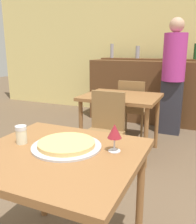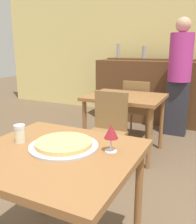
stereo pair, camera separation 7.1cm
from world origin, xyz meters
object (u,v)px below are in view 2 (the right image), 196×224
at_px(chair_far_side_front, 107,127).
at_px(wine_glass, 111,132).
at_px(pizza_tray, 64,144).
at_px(person_standing, 179,74).
at_px(cheese_shaker, 20,134).
at_px(chair_far_side_back, 138,106).

relative_size(chair_far_side_front, wine_glass, 5.51).
bearing_deg(wine_glass, pizza_tray, -167.38).
xyz_separation_m(person_standing, wine_glass, (0.04, -2.70, -0.07)).
relative_size(chair_far_side_front, person_standing, 0.50).
xyz_separation_m(cheese_shaker, person_standing, (0.52, 2.81, 0.13)).
distance_m(cheese_shaker, person_standing, 2.86).
bearing_deg(pizza_tray, wine_glass, 12.62).
bearing_deg(chair_far_side_front, chair_far_side_back, 90.00).
xyz_separation_m(cheese_shaker, wine_glass, (0.56, 0.11, 0.06)).
distance_m(pizza_tray, cheese_shaker, 0.29).
bearing_deg(person_standing, pizza_tray, -94.86).
bearing_deg(person_standing, chair_far_side_front, -107.35).
bearing_deg(wine_glass, person_standing, 90.82).
height_order(pizza_tray, cheese_shaker, cheese_shaker).
relative_size(pizza_tray, wine_glass, 2.56).
bearing_deg(cheese_shaker, wine_glass, 11.69).
distance_m(chair_far_side_back, person_standing, 0.81).
bearing_deg(person_standing, cheese_shaker, -100.40).
bearing_deg(chair_far_side_back, chair_far_side_front, 90.00).
bearing_deg(chair_far_side_front, wine_glass, -65.26).
bearing_deg(wine_glass, cheese_shaker, -168.31).
bearing_deg(wine_glass, chair_far_side_front, 114.74).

